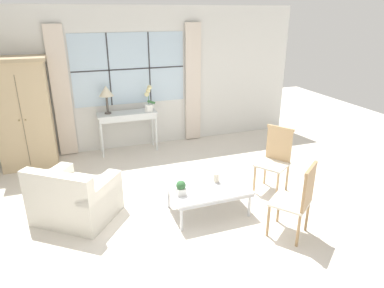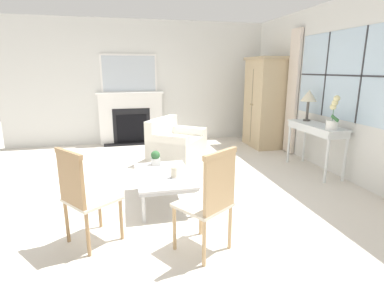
{
  "view_description": "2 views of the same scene",
  "coord_description": "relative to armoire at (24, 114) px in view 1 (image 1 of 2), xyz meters",
  "views": [
    {
      "loc": [
        -1.15,
        -3.83,
        2.68
      ],
      "look_at": [
        0.42,
        0.54,
        0.88
      ],
      "focal_mm": 32.0,
      "sensor_mm": 36.0,
      "label": 1
    },
    {
      "loc": [
        4.17,
        -0.42,
        1.71
      ],
      "look_at": [
        0.48,
        0.45,
        0.76
      ],
      "focal_mm": 28.0,
      "sensor_mm": 36.0,
      "label": 2
    }
  ],
  "objects": [
    {
      "name": "side_chair_wooden",
      "position": [
        3.72,
        -2.34,
        -0.41
      ],
      "size": [
        0.61,
        0.61,
        1.03
      ],
      "color": "beige",
      "rests_on": "ground_plane"
    },
    {
      "name": "console_table",
      "position": [
        1.83,
        0.07,
        -0.27
      ],
      "size": [
        1.16,
        0.4,
        0.82
      ],
      "color": "silver",
      "rests_on": "ground_plane"
    },
    {
      "name": "pillar_candle",
      "position": [
        2.64,
        -2.49,
        -0.54
      ],
      "size": [
        0.11,
        0.11,
        0.15
      ],
      "color": "silver",
      "rests_on": "coffee_table"
    },
    {
      "name": "coffee_table",
      "position": [
        2.48,
        -2.6,
        -0.64
      ],
      "size": [
        1.09,
        0.7,
        0.39
      ],
      "color": "silver",
      "rests_on": "ground_plane"
    },
    {
      "name": "armchair_upholstered",
      "position": [
        0.71,
        -2.12,
        -0.7
      ],
      "size": [
        1.29,
        1.25,
        0.81
      ],
      "color": "silver",
      "rests_on": "ground_plane"
    },
    {
      "name": "potted_plant_small",
      "position": [
        2.06,
        -2.66,
        -0.5
      ],
      "size": [
        0.13,
        0.13,
        0.21
      ],
      "color": "white",
      "rests_on": "coffee_table"
    },
    {
      "name": "ground_plane",
      "position": [
        1.98,
        -2.67,
        -0.99
      ],
      "size": [
        14.0,
        14.0,
        0.0
      ],
      "primitive_type": "plane",
      "color": "silver"
    },
    {
      "name": "accent_chair_wooden",
      "position": [
        3.3,
        -3.5,
        -0.43
      ],
      "size": [
        0.62,
        0.62,
        1.0
      ],
      "color": "beige",
      "rests_on": "ground_plane"
    },
    {
      "name": "wall_back_windowed",
      "position": [
        1.98,
        0.36,
        0.4
      ],
      "size": [
        7.2,
        0.14,
        2.8
      ],
      "color": "silver",
      "rests_on": "ground_plane"
    },
    {
      "name": "table_lamp",
      "position": [
        1.47,
        0.11,
        0.25
      ],
      "size": [
        0.28,
        0.28,
        0.55
      ],
      "color": "#4C4742",
      "rests_on": "console_table"
    },
    {
      "name": "potted_orchid",
      "position": [
        2.27,
        0.02,
        0.02
      ],
      "size": [
        0.22,
        0.17,
        0.52
      ],
      "color": "white",
      "rests_on": "console_table"
    },
    {
      "name": "armoire",
      "position": [
        0.0,
        0.0,
        0.0
      ],
      "size": [
        1.0,
        0.63,
        1.97
      ],
      "color": "tan",
      "rests_on": "ground_plane"
    }
  ]
}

